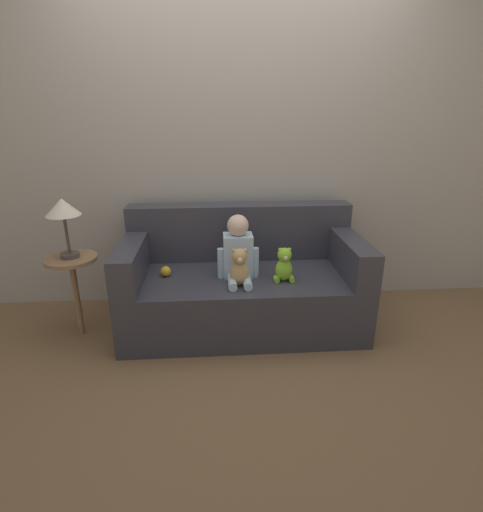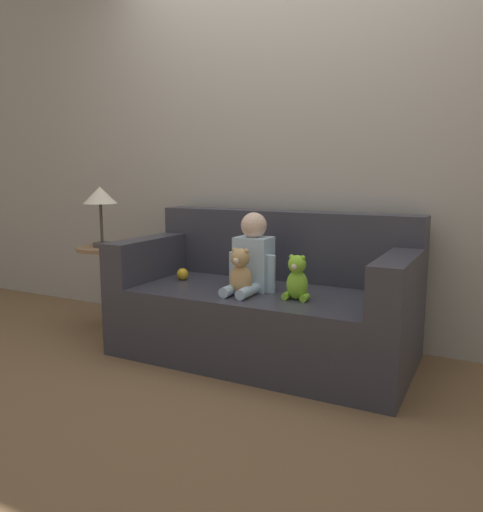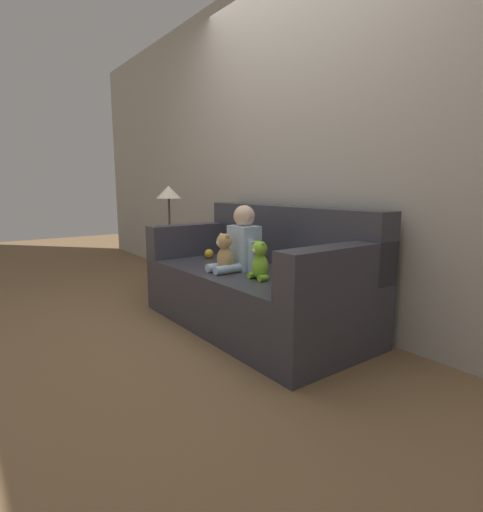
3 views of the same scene
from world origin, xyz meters
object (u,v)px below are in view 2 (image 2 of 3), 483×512
at_px(couch, 266,304).
at_px(teddy_bear_brown, 240,273).
at_px(toy_ball, 183,274).
at_px(plush_toy_side, 297,279).
at_px(person_baby, 252,258).
at_px(side_table, 101,223).

xyz_separation_m(couch, teddy_bear_brown, (-0.04, -0.26, 0.22)).
bearing_deg(toy_ball, plush_toy_side, -9.57).
bearing_deg(person_baby, toy_ball, 174.83).
xyz_separation_m(person_baby, toy_ball, (-0.50, 0.05, -0.15)).
xyz_separation_m(couch, toy_ball, (-0.54, -0.07, 0.14)).
relative_size(couch, plush_toy_side, 7.08).
xyz_separation_m(person_baby, side_table, (-1.12, 0.01, 0.15)).
bearing_deg(couch, teddy_bear_brown, -98.07).
height_order(teddy_bear_brown, toy_ball, teddy_bear_brown).
relative_size(couch, side_table, 1.72).
bearing_deg(plush_toy_side, toy_ball, 170.43).
bearing_deg(plush_toy_side, teddy_bear_brown, -170.15).
bearing_deg(couch, plush_toy_side, -37.33).
bearing_deg(plush_toy_side, person_baby, 163.40).
bearing_deg(toy_ball, person_baby, -5.17).
bearing_deg(teddy_bear_brown, person_baby, 89.65).
relative_size(plush_toy_side, side_table, 0.24).
xyz_separation_m(person_baby, plush_toy_side, (0.30, -0.09, -0.07)).
distance_m(teddy_bear_brown, toy_ball, 0.54).
relative_size(couch, teddy_bear_brown, 6.49).
height_order(person_baby, teddy_bear_brown, person_baby).
bearing_deg(plush_toy_side, couch, 142.67).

